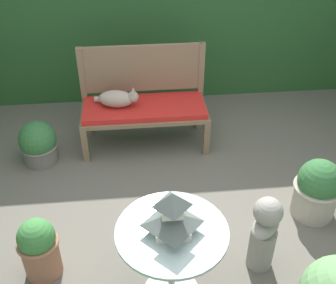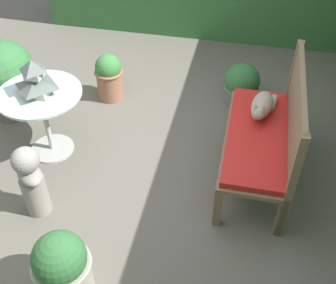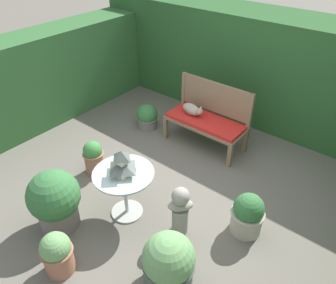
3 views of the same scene
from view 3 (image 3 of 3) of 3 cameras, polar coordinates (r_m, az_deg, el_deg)
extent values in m
plane|color=#666056|center=(4.40, -0.23, -8.62)|extent=(30.00, 30.00, 0.00)
cube|color=#285628|center=(5.90, 16.67, 12.27)|extent=(6.40, 1.03, 1.77)
cube|color=#336633|center=(6.03, -20.37, 10.61)|extent=(0.70, 3.74, 1.50)
cube|color=#7F664C|center=(5.30, -0.38, 2.47)|extent=(0.06, 0.06, 0.36)
cube|color=#7F664C|center=(4.77, 10.70, -2.40)|extent=(0.06, 0.06, 0.36)
cube|color=#7F664C|center=(5.61, 2.61, 4.44)|extent=(0.06, 0.06, 0.36)
cube|color=#7F664C|center=(5.11, 13.28, 0.07)|extent=(0.06, 0.06, 0.36)
cube|color=#7F664C|center=(5.06, 6.48, 3.19)|extent=(1.24, 0.52, 0.04)
cube|color=red|center=(5.03, 6.51, 3.64)|extent=(1.19, 0.48, 0.05)
cube|color=#7F664C|center=(5.47, 2.74, 7.27)|extent=(0.06, 0.06, 0.98)
cube|color=#7F664C|center=(4.95, 13.82, 3.03)|extent=(0.06, 0.06, 0.98)
cube|color=#7F664C|center=(5.07, 8.26, 7.70)|extent=(1.19, 0.04, 0.48)
ellipsoid|color=#A89989|center=(5.11, 4.11, 5.73)|extent=(0.37, 0.22, 0.17)
sphere|color=#A89989|center=(4.99, 5.45, 5.32)|extent=(0.11, 0.11, 0.11)
cone|color=#A89989|center=(4.98, 5.73, 6.07)|extent=(0.04, 0.04, 0.05)
cone|color=#A89989|center=(4.94, 5.26, 5.85)|extent=(0.04, 0.04, 0.05)
cylinder|color=#A89989|center=(5.26, 3.58, 6.02)|extent=(0.20, 0.09, 0.06)
cylinder|color=#B7B7B2|center=(4.17, -7.12, -11.89)|extent=(0.39, 0.39, 0.02)
cylinder|color=#B7B7B2|center=(3.95, -7.43, -8.91)|extent=(0.04, 0.04, 0.62)
cylinder|color=silver|center=(3.74, -7.80, -5.41)|extent=(0.70, 0.70, 0.01)
torus|color=#B7B7B2|center=(3.75, -7.78, -5.55)|extent=(0.71, 0.71, 0.02)
cube|color=beige|center=(3.72, -7.84, -4.97)|extent=(0.21, 0.21, 0.06)
pyramid|color=#56605B|center=(3.67, -7.93, -4.06)|extent=(0.28, 0.28, 0.09)
cube|color=beige|center=(3.62, -8.03, -3.17)|extent=(0.13, 0.13, 0.06)
pyramid|color=#56605B|center=(3.58, -8.13, -2.19)|extent=(0.18, 0.18, 0.10)
cylinder|color=gray|center=(3.83, 2.10, -13.33)|extent=(0.19, 0.19, 0.35)
ellipsoid|color=gray|center=(3.66, 2.18, -10.95)|extent=(0.31, 0.32, 0.11)
sphere|color=gray|center=(3.56, 2.23, -9.43)|extent=(0.20, 0.20, 0.20)
cylinder|color=slate|center=(4.09, -18.53, -11.65)|extent=(0.45, 0.45, 0.36)
torus|color=slate|center=(3.97, -18.98, -9.98)|extent=(0.49, 0.49, 0.03)
sphere|color=#336B38|center=(3.90, -19.30, -8.77)|extent=(0.59, 0.59, 0.59)
cylinder|color=#9E664C|center=(4.72, -12.69, -3.47)|extent=(0.26, 0.26, 0.32)
torus|color=#9E664C|center=(4.63, -12.92, -2.02)|extent=(0.29, 0.29, 0.03)
sphere|color=#3D7F3D|center=(4.60, -13.02, -1.44)|extent=(0.26, 0.26, 0.26)
cylinder|color=#9E664C|center=(3.70, -18.43, -18.88)|extent=(0.30, 0.30, 0.30)
torus|color=#9E664C|center=(3.59, -18.85, -17.57)|extent=(0.33, 0.33, 0.03)
sphere|color=#66995B|center=(3.54, -19.06, -16.92)|extent=(0.30, 0.30, 0.30)
cylinder|color=#4C5651|center=(3.47, 0.11, -21.70)|extent=(0.48, 0.48, 0.27)
torus|color=#4C5651|center=(3.36, 0.11, -20.54)|extent=(0.52, 0.52, 0.03)
sphere|color=#66995B|center=(3.28, 0.11, -19.53)|extent=(0.52, 0.52, 0.52)
cylinder|color=#ADA393|center=(3.95, 13.46, -13.26)|extent=(0.36, 0.36, 0.30)
torus|color=#ADA393|center=(3.85, 13.74, -11.91)|extent=(0.39, 0.39, 0.03)
sphere|color=#336B38|center=(3.80, 13.89, -11.16)|extent=(0.35, 0.35, 0.35)
cylinder|color=slate|center=(5.62, -3.62, 3.44)|extent=(0.33, 0.33, 0.19)
torus|color=slate|center=(5.58, -3.65, 4.15)|extent=(0.36, 0.36, 0.03)
sphere|color=#336B38|center=(5.54, -3.68, 4.82)|extent=(0.36, 0.36, 0.36)
camera|label=1|loc=(2.41, -48.58, 12.64)|focal=45.00mm
camera|label=2|loc=(3.55, 47.99, 17.99)|focal=45.00mm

